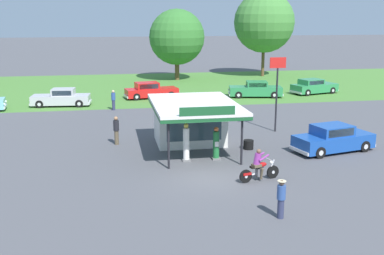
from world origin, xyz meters
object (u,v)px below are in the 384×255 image
(roadside_pole_sign, at_px, (277,82))
(spare_tire_stack, at_px, (248,145))
(motorcycle_with_rider, at_px, (259,168))
(parked_car_back_row_centre, at_px, (314,87))
(parked_car_back_row_centre_left, at_px, (151,91))
(bystander_chatting_near_pumps, at_px, (113,100))
(bystander_admiring_sedan, at_px, (281,198))
(bystander_leaning_by_kiosk, at_px, (116,130))
(gas_pump_nearside, at_px, (186,144))
(featured_classic_sedan, at_px, (333,139))
(parked_car_back_row_right, at_px, (256,90))
(gas_pump_offside, at_px, (216,145))
(parked_car_back_row_far_left, at_px, (61,98))

(roadside_pole_sign, height_order, spare_tire_stack, roadside_pole_sign)
(motorcycle_with_rider, height_order, parked_car_back_row_centre, motorcycle_with_rider)
(motorcycle_with_rider, relative_size, roadside_pole_sign, 0.42)
(parked_car_back_row_centre_left, bearing_deg, bystander_chatting_near_pumps, -123.95)
(bystander_admiring_sedan, height_order, spare_tire_stack, bystander_admiring_sedan)
(parked_car_back_row_centre, distance_m, bystander_admiring_sedan, 31.17)
(bystander_chatting_near_pumps, bearing_deg, parked_car_back_row_centre_left, 56.05)
(spare_tire_stack, bearing_deg, bystander_chatting_near_pumps, 119.95)
(bystander_leaning_by_kiosk, bearing_deg, gas_pump_nearside, -47.97)
(featured_classic_sedan, height_order, parked_car_back_row_right, featured_classic_sedan)
(parked_car_back_row_right, relative_size, parked_car_back_row_centre, 1.05)
(featured_classic_sedan, bearing_deg, motorcycle_with_rider, -145.01)
(gas_pump_offside, distance_m, spare_tire_stack, 2.93)
(gas_pump_nearside, relative_size, bystander_leaning_by_kiosk, 1.20)
(gas_pump_nearside, distance_m, gas_pump_offside, 1.66)
(spare_tire_stack, bearing_deg, bystander_admiring_sedan, -99.40)
(featured_classic_sedan, xyz_separation_m, parked_car_back_row_far_left, (-16.75, 17.26, -0.04))
(gas_pump_nearside, bearing_deg, gas_pump_offside, -0.01)
(parked_car_back_row_centre_left, height_order, roadside_pole_sign, roadside_pole_sign)
(motorcycle_with_rider, distance_m, parked_car_back_row_centre, 27.15)
(parked_car_back_row_right, relative_size, bystander_chatting_near_pumps, 3.21)
(bystander_admiring_sedan, bearing_deg, spare_tire_stack, 80.60)
(gas_pump_offside, xyz_separation_m, bystander_leaning_by_kiosk, (-5.30, 4.04, 0.10))
(parked_car_back_row_centre_left, height_order, bystander_leaning_by_kiosk, bystander_leaning_by_kiosk)
(parked_car_back_row_centre, distance_m, bystander_chatting_near_pumps, 20.54)
(motorcycle_with_rider, xyz_separation_m, bystander_leaning_by_kiosk, (-6.55, 7.74, 0.28))
(bystander_leaning_by_kiosk, bearing_deg, motorcycle_with_rider, -49.78)
(parked_car_back_row_centre, bearing_deg, bystander_chatting_near_pumps, -165.86)
(gas_pump_nearside, height_order, bystander_leaning_by_kiosk, gas_pump_nearside)
(gas_pump_nearside, bearing_deg, parked_car_back_row_centre_left, 90.17)
(bystander_chatting_near_pumps, xyz_separation_m, spare_tire_stack, (7.64, -13.26, -0.61))
(featured_classic_sedan, distance_m, bystander_admiring_sedan, 10.44)
(parked_car_back_row_far_left, xyz_separation_m, roadside_pole_sign, (15.12, -12.08, 2.72))
(motorcycle_with_rider, xyz_separation_m, parked_car_back_row_centre_left, (-2.96, 23.93, 0.03))
(gas_pump_offside, relative_size, bystander_admiring_sedan, 1.18)
(parked_car_back_row_far_left, bearing_deg, parked_car_back_row_right, 4.61)
(gas_pump_offside, distance_m, parked_car_back_row_far_left, 20.12)
(featured_classic_sedan, bearing_deg, roadside_pole_sign, 107.48)
(parked_car_back_row_centre_left, relative_size, parked_car_back_row_far_left, 1.01)
(bystander_admiring_sedan, bearing_deg, bystander_chatting_near_pumps, 104.79)
(motorcycle_with_rider, xyz_separation_m, roadside_pole_sign, (4.16, 9.23, 2.75))
(bystander_admiring_sedan, bearing_deg, motorcycle_with_rider, 83.40)
(motorcycle_with_rider, relative_size, parked_car_back_row_centre_left, 0.40)
(gas_pump_nearside, bearing_deg, featured_classic_sedan, 2.32)
(parked_car_back_row_right, bearing_deg, gas_pump_offside, -113.45)
(gas_pump_nearside, distance_m, parked_car_back_row_centre, 25.74)
(featured_classic_sedan, height_order, bystander_chatting_near_pumps, bystander_chatting_near_pumps)
(parked_car_back_row_right, xyz_separation_m, bystander_leaning_by_kiosk, (-13.57, -15.02, 0.24))
(parked_car_back_row_centre_left, relative_size, bystander_admiring_sedan, 3.39)
(parked_car_back_row_centre, bearing_deg, roadside_pole_sign, -122.62)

